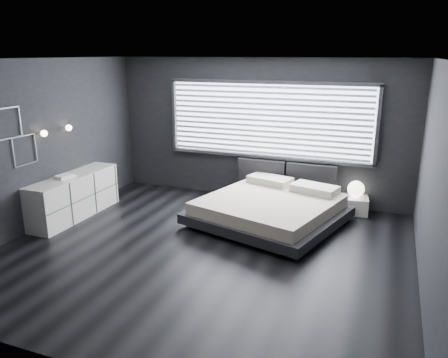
% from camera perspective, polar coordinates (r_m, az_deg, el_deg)
% --- Properties ---
extents(room, '(6.04, 6.00, 2.80)m').
position_cam_1_polar(room, '(6.22, -2.83, 2.39)').
color(room, black).
rests_on(room, ground).
extents(window, '(4.14, 0.09, 1.52)m').
position_cam_1_polar(window, '(8.62, 5.73, 7.61)').
color(window, white).
rests_on(window, ground).
extents(headboard, '(1.96, 0.16, 0.52)m').
position_cam_1_polar(headboard, '(8.68, 8.09, 0.57)').
color(headboard, black).
rests_on(headboard, ground).
extents(sconce_near, '(0.18, 0.11, 0.11)m').
position_cam_1_polar(sconce_near, '(7.83, -22.46, 5.53)').
color(sconce_near, silver).
rests_on(sconce_near, ground).
extents(sconce_far, '(0.18, 0.11, 0.11)m').
position_cam_1_polar(sconce_far, '(8.27, -19.63, 6.32)').
color(sconce_far, silver).
rests_on(sconce_far, ground).
extents(wall_art_upper, '(0.01, 0.48, 0.48)m').
position_cam_1_polar(wall_art_upper, '(7.44, -26.34, 6.54)').
color(wall_art_upper, '#47474C').
rests_on(wall_art_upper, ground).
extents(wall_art_lower, '(0.01, 0.48, 0.48)m').
position_cam_1_polar(wall_art_lower, '(7.69, -24.56, 3.44)').
color(wall_art_lower, '#47474C').
rests_on(wall_art_lower, ground).
extents(bed, '(2.79, 2.72, 0.59)m').
position_cam_1_polar(bed, '(7.66, 6.01, -3.82)').
color(bed, black).
rests_on(bed, ground).
extents(nightstand, '(0.58, 0.50, 0.31)m').
position_cam_1_polar(nightstand, '(8.49, 16.48, -3.25)').
color(nightstand, silver).
rests_on(nightstand, ground).
extents(orb_lamp, '(0.30, 0.30, 0.30)m').
position_cam_1_polar(orb_lamp, '(8.41, 16.85, -1.25)').
color(orb_lamp, white).
rests_on(orb_lamp, nightstand).
extents(dresser, '(0.55, 1.95, 0.78)m').
position_cam_1_polar(dresser, '(8.35, -19.06, -2.10)').
color(dresser, silver).
rests_on(dresser, ground).
extents(book_stack, '(0.31, 0.36, 0.06)m').
position_cam_1_polar(book_stack, '(8.08, -20.10, 0.31)').
color(book_stack, white).
rests_on(book_stack, dresser).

